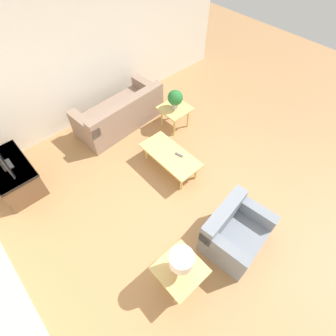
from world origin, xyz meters
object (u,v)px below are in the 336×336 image
object	(u,v)px
tv_stand_chest	(14,175)
potted_plant	(175,98)
coffee_table	(170,156)
side_table_plant	(175,110)
armchair	(234,232)
table_lamp	(181,261)
side_table_lamp	(180,271)
sofa	(121,114)

from	to	relation	value
tv_stand_chest	potted_plant	bearing A→B (deg)	-102.83
tv_stand_chest	potted_plant	world-z (taller)	potted_plant
coffee_table	side_table_plant	size ratio (longest dim) A/B	2.01
armchair	table_lamp	world-z (taller)	table_lamp
armchair	side_table_lamp	distance (m)	1.06
armchair	side_table_lamp	xyz separation A→B (m)	(0.11, 1.04, 0.14)
side_table_plant	potted_plant	world-z (taller)	potted_plant
side_table_plant	armchair	bearing A→B (deg)	155.35
side_table_plant	table_lamp	bearing A→B (deg)	138.14
potted_plant	side_table_lamp	bearing A→B (deg)	138.14
coffee_table	side_table_plant	xyz separation A→B (m)	(0.83, -0.90, 0.09)
side_table_plant	sofa	bearing A→B (deg)	45.69
sofa	table_lamp	size ratio (longest dim) A/B	4.28
armchair	tv_stand_chest	world-z (taller)	armchair
side_table_plant	side_table_lamp	xyz separation A→B (m)	(-2.49, 2.23, 0.00)
coffee_table	potted_plant	distance (m)	1.29
side_table_plant	table_lamp	world-z (taller)	table_lamp
table_lamp	tv_stand_chest	bearing A→B (deg)	17.39
sofa	side_table_plant	distance (m)	1.20
coffee_table	tv_stand_chest	distance (m)	2.83
potted_plant	armchair	bearing A→B (deg)	155.35
potted_plant	table_lamp	xyz separation A→B (m)	(-2.49, 2.23, 0.08)
coffee_table	side_table_plant	distance (m)	1.23
coffee_table	table_lamp	distance (m)	2.18
armchair	table_lamp	bearing A→B (deg)	166.72
armchair	potted_plant	xyz separation A→B (m)	(2.60, -1.19, 0.45)
side_table_lamp	table_lamp	xyz separation A→B (m)	(0.00, 0.00, 0.39)
tv_stand_chest	table_lamp	distance (m)	3.43
sofa	armchair	world-z (taller)	sofa
side_table_lamp	armchair	bearing A→B (deg)	-95.86
sofa	side_table_plant	bearing A→B (deg)	131.40
side_table_plant	side_table_lamp	distance (m)	3.35
armchair	sofa	bearing A→B (deg)	76.89
tv_stand_chest	table_lamp	world-z (taller)	table_lamp
coffee_table	side_table_lamp	size ratio (longest dim) A/B	2.01
side_table_plant	potted_plant	size ratio (longest dim) A/B	1.44
sofa	armchair	size ratio (longest dim) A/B	1.90
coffee_table	table_lamp	xyz separation A→B (m)	(-1.66, 1.34, 0.48)
potted_plant	side_table_plant	bearing A→B (deg)	-18.43
sofa	tv_stand_chest	xyz separation A→B (m)	(-0.09, 2.40, 0.00)
armchair	side_table_lamp	bearing A→B (deg)	166.72
sofa	coffee_table	size ratio (longest dim) A/B	1.66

